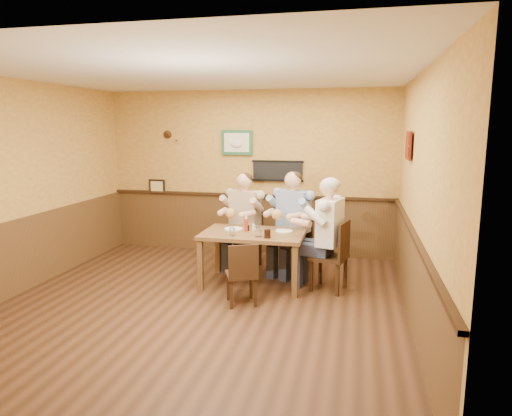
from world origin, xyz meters
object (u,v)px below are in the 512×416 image
Objects in this scene: diner_white_elder at (329,241)px; chair_right_end at (329,255)px; hot_sauce_bottle at (246,224)px; pepper_shaker at (248,228)px; dining_table at (253,239)px; diner_blue_polo at (293,228)px; water_glass_mid at (258,232)px; cola_tumbler at (267,234)px; salt_shaker at (253,227)px; chair_back_left at (245,238)px; diner_tan_shirt at (245,225)px; chair_near_side at (241,273)px; water_glass_left at (232,232)px; chair_back_right at (293,241)px.

chair_right_end is at bearing 180.00° from diner_white_elder.
hot_sauce_bottle is 2.51× the size of pepper_shaker.
diner_blue_polo is at bearing 55.09° from dining_table.
water_glass_mid is 0.14m from cola_tumbler.
diner_blue_polo is 0.88m from diner_white_elder.
chair_back_left is at bearing 112.95° from salt_shaker.
diner_tan_shirt is 1.22m from cola_tumbler.
diner_blue_polo is 0.82m from pepper_shaker.
chair_right_end is at bearing -168.54° from chair_near_side.
diner_blue_polo is (-0.58, 0.66, 0.21)m from chair_right_end.
water_glass_left is at bearing -70.21° from diner_tan_shirt.
water_glass_mid reaches higher than pepper_shaker.
chair_near_side is (-0.45, -1.39, -0.09)m from chair_back_right.
chair_back_right is 0.72× the size of diner_tan_shirt.
chair_back_right is 0.93m from hot_sauce_bottle.
chair_back_left is 9.93× the size of salt_shaker.
chair_back_right is 1.01m from water_glass_mid.
hot_sauce_bottle is (-0.13, 0.76, 0.45)m from chair_near_side.
water_glass_mid is (-0.34, -0.90, 0.33)m from chair_back_right.
salt_shaker is at bearing 21.66° from pepper_shaker.
chair_back_left is 1.58m from diner_white_elder.
salt_shaker is (-0.28, 0.38, -0.01)m from cola_tumbler.
diner_blue_polo reaches higher than chair_back_left.
chair_back_right is 1.46m from chair_near_side.
chair_near_side is 6.22× the size of water_glass_mid.
diner_tan_shirt is (-0.31, 0.79, 0.01)m from dining_table.
hot_sauce_bottle is (-1.15, 0.03, 0.16)m from diner_white_elder.
dining_table is 0.31m from water_glass_mid.
diner_blue_polo is 14.67× the size of salt_shaker.
cola_tumbler is (-0.21, -0.95, 0.32)m from chair_back_right.
chair_right_end is 1.01m from water_glass_mid.
salt_shaker is at bearing 113.46° from water_glass_mid.
chair_near_side is 8.45× the size of salt_shaker.
chair_back_right is 0.21m from diner_blue_polo.
chair_back_right is 10.27× the size of salt_shaker.
chair_back_right is 0.81m from diner_tan_shirt.
chair_back_left reaches higher than pepper_shaker.
chair_back_left is 0.68× the size of diner_blue_polo.
pepper_shaker is (-0.35, 0.35, -0.02)m from cola_tumbler.
dining_table is 17.68× the size of pepper_shaker.
chair_near_side is at bearing -118.39° from cola_tumbler.
pepper_shaker is (-0.09, 0.06, 0.13)m from dining_table.
dining_table is 0.17m from pepper_shaker.
cola_tumbler is at bearing -142.48° from chair_near_side.
pepper_shaker is at bearing -110.66° from chair_back_right.
pepper_shaker is (0.22, -0.72, 0.32)m from chair_back_left.
chair_back_left is at bearing 105.10° from hot_sauce_bottle.
dining_table is 1.45× the size of chair_back_right.
diner_blue_polo is at bearing 49.86° from salt_shaker.
dining_table is at bearing -112.77° from chair_near_side.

